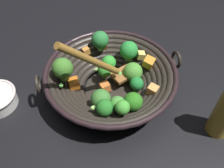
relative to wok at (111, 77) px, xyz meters
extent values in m
plane|color=black|center=(0.00, 0.00, -0.06)|extent=(4.00, 4.00, 0.00)
cylinder|color=black|center=(0.00, 0.00, -0.06)|extent=(0.16, 0.16, 0.01)
torus|color=black|center=(0.00, 0.00, -0.04)|extent=(0.21, 0.21, 0.02)
torus|color=black|center=(0.00, 0.00, -0.03)|extent=(0.23, 0.23, 0.02)
torus|color=black|center=(0.00, 0.00, -0.02)|extent=(0.26, 0.26, 0.02)
torus|color=black|center=(0.00, 0.00, -0.01)|extent=(0.29, 0.29, 0.02)
torus|color=black|center=(0.00, 0.00, 0.00)|extent=(0.31, 0.31, 0.02)
torus|color=black|center=(0.00, 0.00, 0.01)|extent=(0.34, 0.34, 0.02)
torus|color=black|center=(0.00, 0.00, 0.02)|extent=(0.36, 0.36, 0.02)
torus|color=black|center=(0.00, 0.00, 0.03)|extent=(0.38, 0.38, 0.01)
torus|color=black|center=(-0.18, 0.10, 0.03)|extent=(0.03, 0.05, 0.05)
torus|color=black|center=(0.18, -0.10, 0.03)|extent=(0.03, 0.05, 0.05)
cylinder|color=#64A142|center=(0.11, -0.08, 0.02)|extent=(0.03, 0.03, 0.02)
sphere|color=#3D7628|center=(0.11, -0.08, 0.05)|extent=(0.06, 0.06, 0.06)
cylinder|color=#7BA84F|center=(-0.10, -0.03, -0.01)|extent=(0.03, 0.03, 0.02)
sphere|color=#268733|center=(-0.10, -0.03, 0.02)|extent=(0.06, 0.06, 0.06)
cylinder|color=#5D974B|center=(-0.07, 0.02, -0.04)|extent=(0.03, 0.03, 0.02)
sphere|color=#488D32|center=(-0.07, 0.02, -0.01)|extent=(0.06, 0.06, 0.06)
cylinder|color=#578F41|center=(-0.04, -0.05, -0.03)|extent=(0.02, 0.02, 0.02)
sphere|color=green|center=(-0.04, -0.05, 0.00)|extent=(0.05, 0.05, 0.05)
cylinder|color=#71A750|center=(0.06, 0.09, -0.01)|extent=(0.02, 0.02, 0.02)
sphere|color=#438B36|center=(0.06, 0.09, 0.02)|extent=(0.04, 0.04, 0.04)
cylinder|color=#7EB958|center=(-0.06, -0.11, 0.01)|extent=(0.03, 0.03, 0.02)
sphere|color=#277234|center=(-0.06, -0.11, 0.04)|extent=(0.05, 0.05, 0.05)
cylinder|color=olive|center=(-0.01, -0.04, -0.03)|extent=(0.02, 0.02, 0.01)
sphere|color=#2D7E26|center=(-0.01, -0.04, 0.00)|extent=(0.04, 0.04, 0.04)
cylinder|color=#679F3B|center=(0.03, 0.12, -0.01)|extent=(0.03, 0.03, 0.02)
sphere|color=#29701B|center=(0.03, 0.12, 0.02)|extent=(0.05, 0.05, 0.05)
cylinder|color=#85B546|center=(-0.05, 0.06, -0.04)|extent=(0.02, 0.02, 0.01)
sphere|color=#1C742E|center=(-0.05, 0.06, -0.02)|extent=(0.04, 0.04, 0.04)
cylinder|color=#7CA948|center=(0.07, 0.04, -0.03)|extent=(0.03, 0.03, 0.01)
sphere|color=#3A7430|center=(0.07, 0.04, 0.00)|extent=(0.06, 0.06, 0.06)
cylinder|color=#5C9744|center=(0.07, 0.12, 0.02)|extent=(0.02, 0.01, 0.01)
sphere|color=green|center=(0.07, 0.12, 0.04)|extent=(0.04, 0.04, 0.04)
cylinder|color=#57A13C|center=(0.10, 0.08, 0.00)|extent=(0.03, 0.03, 0.02)
sphere|color=#246F23|center=(0.10, 0.08, 0.03)|extent=(0.04, 0.04, 0.04)
cube|color=#D4BD5F|center=(-0.13, 0.00, 0.01)|extent=(0.03, 0.03, 0.03)
cube|color=orange|center=(-0.12, 0.04, 0.01)|extent=(0.04, 0.04, 0.04)
cube|color=#D3863A|center=(-0.01, -0.13, 0.01)|extent=(0.03, 0.03, 0.02)
cube|color=#CC681D|center=(0.09, -0.06, 0.00)|extent=(0.04, 0.04, 0.03)
cube|color=#ECB75E|center=(0.06, 0.02, -0.03)|extent=(0.03, 0.03, 0.03)
cube|color=orange|center=(-0.07, -0.12, 0.01)|extent=(0.04, 0.04, 0.03)
cube|color=#DE914C|center=(-0.05, 0.12, 0.00)|extent=(0.03, 0.03, 0.03)
cube|color=orange|center=(0.02, -0.01, -0.03)|extent=(0.03, 0.04, 0.03)
cylinder|color=#99D166|center=(0.00, -0.06, -0.01)|extent=(0.01, 0.01, 0.01)
cylinder|color=#56B247|center=(0.05, 0.10, 0.00)|extent=(0.02, 0.02, 0.01)
cylinder|color=#99D166|center=(0.11, 0.06, 0.02)|extent=(0.02, 0.02, 0.01)
cylinder|color=#6BC651|center=(0.13, -0.05, 0.03)|extent=(0.01, 0.01, 0.01)
cylinder|color=#56B247|center=(-0.04, 0.00, -0.01)|extent=(0.02, 0.01, 0.01)
cube|color=brown|center=(-0.05, 0.00, -0.02)|extent=(0.07, 0.06, 0.01)
cylinder|color=olive|center=(0.06, -0.01, 0.10)|extent=(0.18, 0.04, 0.19)
cylinder|color=#56B247|center=(0.25, -0.21, -0.04)|extent=(0.02, 0.02, 0.01)
camera|label=1|loc=(0.32, 0.35, 0.50)|focal=37.76mm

